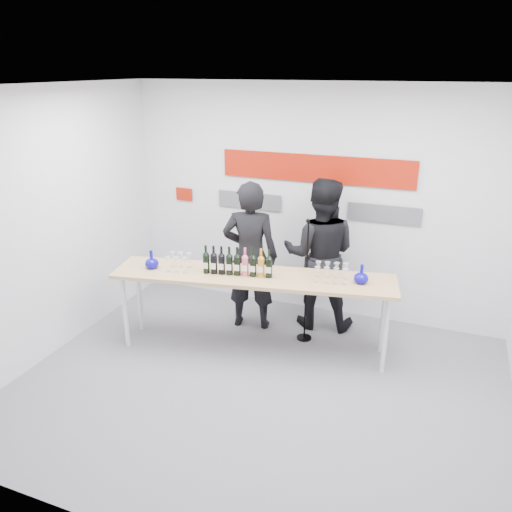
# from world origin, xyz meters

# --- Properties ---
(ground) EXTENTS (5.00, 5.00, 0.00)m
(ground) POSITION_xyz_m (0.00, 0.00, 0.00)
(ground) COLOR slate
(ground) RESTS_ON ground
(back_wall) EXTENTS (5.00, 0.04, 3.00)m
(back_wall) POSITION_xyz_m (0.00, 2.00, 1.50)
(back_wall) COLOR silver
(back_wall) RESTS_ON ground
(signage) EXTENTS (3.38, 0.02, 0.79)m
(signage) POSITION_xyz_m (-0.06, 1.97, 1.81)
(signage) COLOR #A51807
(signage) RESTS_ON back_wall
(tasting_table) EXTENTS (3.25, 1.22, 0.96)m
(tasting_table) POSITION_xyz_m (-0.33, 0.67, 0.89)
(tasting_table) COLOR tan
(tasting_table) RESTS_ON ground
(wine_bottles) EXTENTS (0.80, 0.22, 0.33)m
(wine_bottles) POSITION_xyz_m (-0.50, 0.61, 1.12)
(wine_bottles) COLOR black
(wine_bottles) RESTS_ON tasting_table
(decanter_left) EXTENTS (0.16, 0.16, 0.21)m
(decanter_left) POSITION_xyz_m (-1.51, 0.44, 1.06)
(decanter_left) COLOR #0C0894
(decanter_left) RESTS_ON tasting_table
(decanter_right) EXTENTS (0.16, 0.16, 0.21)m
(decanter_right) POSITION_xyz_m (0.84, 0.89, 1.06)
(decanter_right) COLOR #0C0894
(decanter_right) RESTS_ON tasting_table
(glasses_left) EXTENTS (0.29, 0.26, 0.18)m
(glasses_left) POSITION_xyz_m (-1.19, 0.51, 1.05)
(glasses_left) COLOR silver
(glasses_left) RESTS_ON tasting_table
(glasses_right) EXTENTS (0.39, 0.28, 0.18)m
(glasses_right) POSITION_xyz_m (0.53, 0.84, 1.05)
(glasses_right) COLOR silver
(glasses_right) RESTS_ON tasting_table
(presenter_left) EXTENTS (0.77, 0.59, 1.90)m
(presenter_left) POSITION_xyz_m (-0.58, 1.22, 0.95)
(presenter_left) COLOR black
(presenter_left) RESTS_ON ground
(presenter_right) EXTENTS (1.04, 0.87, 1.93)m
(presenter_right) POSITION_xyz_m (0.21, 1.56, 0.96)
(presenter_right) COLOR black
(presenter_right) RESTS_ON ground
(mic_stand) EXTENTS (0.18, 0.18, 1.55)m
(mic_stand) POSITION_xyz_m (0.17, 1.12, 0.47)
(mic_stand) COLOR black
(mic_stand) RESTS_ON ground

